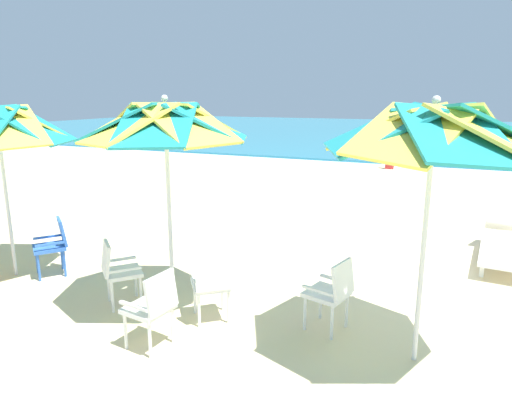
% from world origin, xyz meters
% --- Properties ---
extents(ground_plane, '(80.00, 80.00, 0.00)m').
position_xyz_m(ground_plane, '(0.00, 0.00, 0.00)').
color(ground_plane, beige).
extents(sea, '(80.00, 36.00, 0.10)m').
position_xyz_m(sea, '(0.00, 29.32, 0.05)').
color(sea, teal).
rests_on(sea, ground).
extents(surf_foam, '(80.00, 0.70, 0.01)m').
position_xyz_m(surf_foam, '(0.00, 11.02, 0.01)').
color(surf_foam, white).
rests_on(surf_foam, ground).
extents(beach_umbrella_0, '(2.07, 2.07, 2.67)m').
position_xyz_m(beach_umbrella_0, '(-0.39, -2.58, 2.33)').
color(beach_umbrella_0, silver).
rests_on(beach_umbrella_0, ground).
extents(plastic_chair_0, '(0.56, 0.54, 0.87)m').
position_xyz_m(plastic_chair_0, '(-1.33, -2.35, 0.50)').
color(plastic_chair_0, white).
rests_on(plastic_chair_0, ground).
extents(beach_umbrella_1, '(2.03, 2.03, 2.68)m').
position_xyz_m(beach_umbrella_1, '(-3.32, -2.61, 2.33)').
color(beach_umbrella_1, silver).
rests_on(beach_umbrella_1, ground).
extents(plastic_chair_1, '(0.63, 0.63, 0.87)m').
position_xyz_m(plastic_chair_1, '(-4.01, -2.81, 0.50)').
color(plastic_chair_1, white).
rests_on(plastic_chair_1, ground).
extents(plastic_chair_2, '(0.63, 0.63, 0.87)m').
position_xyz_m(plastic_chair_2, '(-2.70, -2.70, 0.50)').
color(plastic_chair_2, white).
rests_on(plastic_chair_2, ground).
extents(plastic_chair_3, '(0.52, 0.49, 0.87)m').
position_xyz_m(plastic_chair_3, '(-2.99, -3.46, 0.50)').
color(plastic_chair_3, white).
rests_on(plastic_chair_3, ground).
extents(plastic_chair_6, '(0.62, 0.63, 0.87)m').
position_xyz_m(plastic_chair_6, '(-5.60, -2.37, 0.50)').
color(plastic_chair_6, blue).
rests_on(plastic_chair_6, ground).
extents(sun_lounger_1, '(0.82, 2.19, 0.62)m').
position_xyz_m(sun_lounger_1, '(0.71, 0.92, 0.28)').
color(sun_lounger_1, white).
rests_on(sun_lounger_1, ground).
extents(beachgoer_seated, '(0.30, 0.93, 0.92)m').
position_xyz_m(beachgoer_seated, '(-2.23, 10.41, 0.29)').
color(beachgoer_seated, red).
rests_on(beachgoer_seated, ground).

